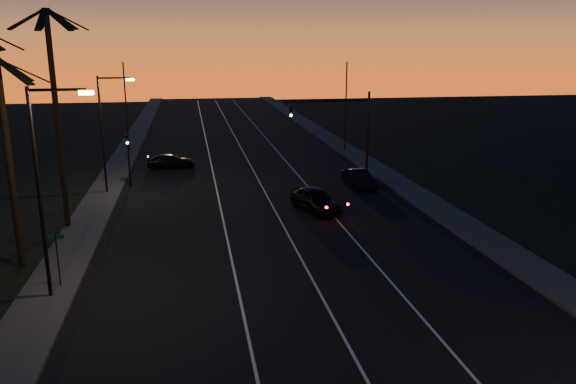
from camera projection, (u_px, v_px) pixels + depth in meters
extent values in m
cube|color=black|center=(271.00, 217.00, 35.50)|extent=(20.00, 170.00, 0.01)
cube|color=#343331|center=(86.00, 226.00, 33.59)|extent=(2.40, 170.00, 0.16)
cube|color=#343331|center=(437.00, 208.00, 37.36)|extent=(2.40, 170.00, 0.16)
cube|color=silver|center=(223.00, 220.00, 34.99)|extent=(0.12, 160.00, 0.01)
cube|color=silver|center=(278.00, 217.00, 35.58)|extent=(0.12, 160.00, 0.01)
cube|color=silver|center=(332.00, 214.00, 36.17)|extent=(0.12, 160.00, 0.01)
cylinder|color=black|center=(10.00, 167.00, 26.30)|extent=(0.32, 0.32, 10.00)
cube|color=black|center=(23.00, 70.00, 25.60)|extent=(2.18, 0.92, 1.18)
cube|color=black|center=(14.00, 70.00, 26.17)|extent=(1.25, 2.12, 1.18)
cube|color=black|center=(13.00, 71.00, 24.71)|extent=(1.95, 1.61, 1.18)
cylinder|color=black|center=(58.00, 124.00, 31.87)|extent=(0.32, 0.32, 12.50)
cube|color=black|center=(67.00, 19.00, 30.86)|extent=(2.18, 0.92, 1.18)
cube|color=black|center=(59.00, 20.00, 31.43)|extent=(1.25, 2.12, 1.18)
cube|color=black|center=(41.00, 20.00, 31.25)|extent=(1.34, 2.09, 1.18)
cube|color=black|center=(27.00, 19.00, 30.46)|extent=(2.18, 0.82, 1.18)
cube|color=black|center=(27.00, 18.00, 29.65)|extent=(1.90, 1.69, 1.18)
cube|color=black|center=(42.00, 18.00, 29.43)|extent=(0.45, 2.16, 1.18)
cube|color=black|center=(61.00, 19.00, 29.97)|extent=(1.95, 1.61, 1.18)
cylinder|color=black|center=(40.00, 198.00, 22.98)|extent=(0.16, 0.16, 9.00)
cylinder|color=black|center=(57.00, 90.00, 22.07)|extent=(2.20, 0.12, 0.12)
cube|color=#FCC265|center=(86.00, 93.00, 22.29)|extent=(0.55, 0.26, 0.16)
cylinder|color=black|center=(102.00, 136.00, 40.20)|extent=(0.16, 0.16, 8.50)
cylinder|color=black|center=(114.00, 78.00, 39.35)|extent=(2.20, 0.12, 0.12)
cube|color=#FCC265|center=(130.00, 80.00, 39.57)|extent=(0.55, 0.26, 0.16)
cylinder|color=black|center=(58.00, 261.00, 24.78)|extent=(0.06, 0.06, 2.60)
cube|color=#0B471B|center=(55.00, 237.00, 24.49)|extent=(0.70, 0.03, 0.20)
cylinder|color=black|center=(368.00, 135.00, 45.74)|extent=(0.20, 0.20, 7.00)
cylinder|color=black|center=(327.00, 101.00, 44.45)|extent=(7.00, 0.16, 0.16)
cube|color=black|center=(291.00, 111.00, 44.15)|extent=(0.32, 0.28, 1.00)
sphere|color=black|center=(291.00, 107.00, 43.91)|extent=(0.20, 0.20, 0.20)
sphere|color=black|center=(291.00, 111.00, 43.99)|extent=(0.20, 0.20, 0.20)
sphere|color=#14FF59|center=(291.00, 115.00, 44.07)|extent=(0.20, 0.20, 0.20)
cylinder|color=black|center=(129.00, 160.00, 42.90)|extent=(0.14, 0.14, 4.20)
cube|color=black|center=(127.00, 139.00, 42.49)|extent=(0.28, 0.25, 0.90)
sphere|color=black|center=(127.00, 136.00, 42.28)|extent=(0.18, 0.18, 0.18)
sphere|color=black|center=(127.00, 139.00, 42.35)|extent=(0.18, 0.18, 0.18)
sphere|color=#14FF59|center=(127.00, 143.00, 42.42)|extent=(0.18, 0.18, 0.18)
cylinder|color=black|center=(126.00, 108.00, 56.33)|extent=(0.14, 0.14, 9.00)
cylinder|color=black|center=(346.00, 107.00, 57.18)|extent=(0.14, 0.14, 9.00)
imported|color=black|center=(315.00, 199.00, 36.75)|extent=(3.07, 4.85, 1.54)
sphere|color=#FF0F05|center=(327.00, 207.00, 34.04)|extent=(0.18, 0.18, 0.18)
sphere|color=#FF0F05|center=(348.00, 204.00, 34.72)|extent=(0.18, 0.18, 0.18)
imported|color=black|center=(359.00, 178.00, 43.14)|extent=(1.89, 4.11, 1.31)
imported|color=black|center=(171.00, 161.00, 49.72)|extent=(4.36, 2.11, 1.22)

